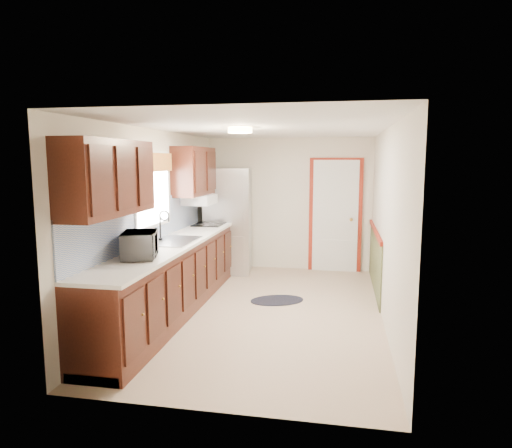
% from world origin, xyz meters
% --- Properties ---
extents(room_shell, '(3.20, 5.20, 2.52)m').
position_xyz_m(room_shell, '(0.00, 0.00, 1.20)').
color(room_shell, tan).
rests_on(room_shell, ground).
extents(kitchen_run, '(0.63, 4.00, 2.20)m').
position_xyz_m(kitchen_run, '(-1.24, -0.29, 0.81)').
color(kitchen_run, '#36140C').
rests_on(kitchen_run, ground).
extents(back_wall_trim, '(1.12, 2.30, 2.08)m').
position_xyz_m(back_wall_trim, '(0.99, 2.21, 0.89)').
color(back_wall_trim, maroon).
rests_on(back_wall_trim, ground).
extents(ceiling_fixture, '(0.30, 0.30, 0.06)m').
position_xyz_m(ceiling_fixture, '(-0.30, -0.20, 2.36)').
color(ceiling_fixture, '#FFD88C').
rests_on(ceiling_fixture, room_shell).
extents(microwave, '(0.43, 0.58, 0.35)m').
position_xyz_m(microwave, '(-1.20, -1.21, 1.12)').
color(microwave, white).
rests_on(microwave, kitchen_run).
extents(refrigerator, '(0.86, 0.82, 1.86)m').
position_xyz_m(refrigerator, '(-1.02, 2.05, 0.93)').
color(refrigerator, '#B7B7BC').
rests_on(refrigerator, ground).
extents(rug, '(0.90, 0.75, 0.01)m').
position_xyz_m(rug, '(0.08, 0.48, 0.01)').
color(rug, black).
rests_on(rug, ground).
extents(cooktop, '(0.46, 0.55, 0.02)m').
position_xyz_m(cooktop, '(-1.19, 1.40, 0.95)').
color(cooktop, black).
rests_on(cooktop, kitchen_run).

